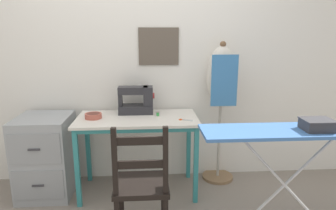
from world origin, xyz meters
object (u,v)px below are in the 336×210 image
Objects in this scene: fabric_bowl at (93,116)px; dress_form at (221,85)px; storage_box at (317,125)px; wooden_chair at (141,185)px; scissors at (184,120)px; sewing_machine at (138,101)px; ironing_board at (290,135)px; thread_spool_near_machine at (158,114)px; filing_cabinet at (46,156)px.

dress_form is (1.23, 0.20, 0.24)m from fabric_bowl.
wooden_chair is at bearing 176.42° from storage_box.
dress_form is (0.41, 0.32, 0.26)m from scissors.
storage_box is (0.45, -0.96, -0.13)m from dress_form.
ironing_board is at bearing -38.70° from sewing_machine.
ironing_board reaches higher than fabric_bowl.
sewing_machine is at bearing 21.62° from fabric_bowl.
thread_spool_near_machine is 0.03× the size of dress_form.
dress_form is 0.99m from ironing_board.
ironing_board reaches higher than thread_spool_near_machine.
dress_form is at bearing 115.22° from storage_box.
wooden_chair is at bearing -101.62° from thread_spool_near_machine.
sewing_machine is at bearing 92.94° from wooden_chair.
fabric_bowl is 1.19× the size of scissors.
ironing_board is (0.28, -0.93, -0.21)m from dress_form.
fabric_bowl is 0.61m from filing_cabinet.
ironing_board is (1.51, -0.72, 0.03)m from fabric_bowl.
sewing_machine is 1.42m from ironing_board.
fabric_bowl is 0.11× the size of dress_form.
storage_box is (2.15, -0.78, 0.50)m from filing_cabinet.
dress_form reaches higher than scissors.
sewing_machine is 0.27× the size of ironing_board.
filing_cabinet is at bearing -179.52° from thread_spool_near_machine.
dress_form is at bearing 106.49° from ironing_board.
filing_cabinet is (-0.47, 0.03, -0.39)m from fabric_bowl.
wooden_chair is (-0.37, -0.57, -0.33)m from scissors.
sewing_machine reaches higher than wooden_chair.
dress_form is at bearing 48.33° from wooden_chair.
thread_spool_near_machine is 0.81m from wooden_chair.
fabric_bowl reaches higher than filing_cabinet.
scissors is at bearing 143.36° from storage_box.
storage_box is (0.18, -0.03, 0.09)m from ironing_board.
thread_spool_near_machine is 0.70m from dress_form.
wooden_chair is at bearing -123.48° from scissors.
wooden_chair is (0.04, -0.84, -0.45)m from sewing_machine.
thread_spool_near_machine is 0.03× the size of ironing_board.
wooden_chair reaches higher than thread_spool_near_machine.
fabric_bowl is 3.82× the size of thread_spool_near_machine.
thread_spool_near_machine is at bearing -165.35° from dress_form.
dress_form is at bearing 9.42° from fabric_bowl.
storage_box reaches higher than wooden_chair.
dress_form is at bearing 37.64° from scissors.
scissors is 1.09m from storage_box.
scissors is at bearing -7.89° from fabric_bowl.
storage_box is at bearing -24.19° from fabric_bowl.
wooden_chair is (0.45, -0.68, -0.35)m from fabric_bowl.
wooden_chair is at bearing 177.50° from ironing_board.
ironing_board is at bearing 170.00° from storage_box.
sewing_machine is at bearing -176.91° from dress_form.
fabric_bowl is 0.59m from thread_spool_near_machine.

